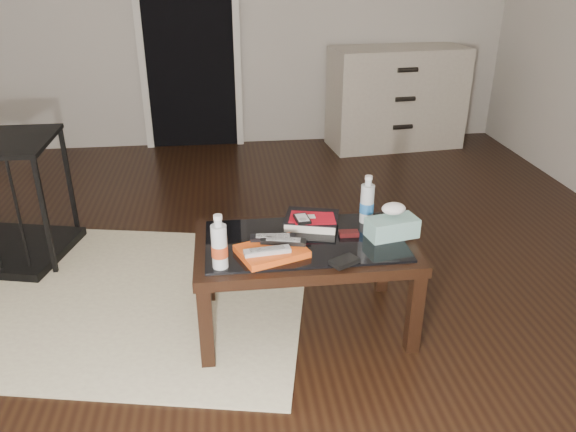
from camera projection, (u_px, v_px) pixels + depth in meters
name	position (u px, v px, depth m)	size (l,w,h in m)	color
ground	(256.00, 275.00, 3.17)	(5.00, 5.00, 0.00)	black
doorway	(188.00, 32.00, 4.91)	(0.90, 0.08, 2.07)	black
coffee_table	(304.00, 252.00, 2.59)	(1.00, 0.60, 0.46)	black
rug	(114.00, 296.00, 2.97)	(2.00, 1.50, 0.01)	beige
dresser	(396.00, 98.00, 5.14)	(1.25, 0.63, 0.90)	beige
magazines	(272.00, 251.00, 2.43)	(0.28, 0.21, 0.03)	#E25015
remote_silver	(267.00, 251.00, 2.38)	(0.20, 0.05, 0.02)	#ABACB0
remote_black_front	(283.00, 241.00, 2.46)	(0.20, 0.05, 0.02)	black
remote_black_back	(273.00, 237.00, 2.50)	(0.20, 0.05, 0.02)	black
textbook	(312.00, 220.00, 2.70)	(0.25, 0.20, 0.05)	black
dvd_mailers	(310.00, 217.00, 2.67)	(0.19, 0.14, 0.01)	#B00B1A
ipod	(302.00, 219.00, 2.63)	(0.06, 0.10, 0.02)	black
flip_phone	(349.00, 233.00, 2.60)	(0.09, 0.05, 0.02)	black
wallet	(344.00, 261.00, 2.36)	(0.12, 0.07, 0.02)	black
water_bottle_left	(219.00, 241.00, 2.29)	(0.07, 0.07, 0.24)	silver
water_bottle_right	(367.00, 199.00, 2.69)	(0.07, 0.07, 0.24)	silver
tissue_box	(392.00, 227.00, 2.58)	(0.23, 0.12, 0.09)	teal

